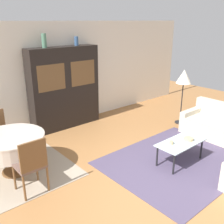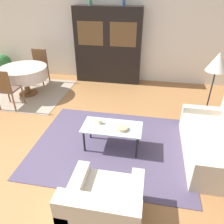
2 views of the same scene
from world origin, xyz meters
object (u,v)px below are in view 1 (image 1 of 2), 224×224
bowl (189,139)px  vase_short (76,41)px  dining_table (12,143)px  couch (221,126)px  dining_chair_near (31,163)px  floor_lamp (184,78)px  cup (171,142)px  coffee_table (181,144)px  vase_tall (44,41)px  display_cabinet (65,88)px

bowl → vase_short: size_ratio=0.84×
dining_table → bowl: 3.39m
dining_table → vase_short: 3.17m
couch → dining_chair_near: dining_chair_near is taller
floor_lamp → vase_short: 2.96m
floor_lamp → cup: (-2.05, -1.22, -0.77)m
coffee_table → cup: 0.25m
bowl → floor_lamp: bearing=39.3°
coffee_table → bowl: 0.21m
couch → cup: 2.01m
dining_table → vase_tall: vase_tall is taller
cup → bowl: 0.43m
floor_lamp → dining_chair_near: bearing=-176.0°
coffee_table → floor_lamp: size_ratio=0.70×
floor_lamp → cup: floor_lamp is taller
couch → coffee_table: (-1.77, -0.07, 0.13)m
bowl → coffee_table: bearing=164.6°
bowl → dining_table: bearing=147.0°
coffee_table → dining_table: size_ratio=0.87×
dining_table → couch: bearing=-21.2°
dining_chair_near → vase_short: vase_short is taller
coffee_table → vase_tall: 3.83m
display_cabinet → bowl: (0.88, -3.19, -0.57)m
dining_chair_near → vase_tall: size_ratio=2.99×
couch → bowl: 1.60m
coffee_table → vase_short: bearing=95.1°
couch → bowl: couch is taller
couch → coffee_table: bearing=92.3°
couch → floor_lamp: (0.05, 1.21, 0.98)m
vase_tall → cup: bearing=-73.0°
display_cabinet → dining_table: display_cabinet is taller
couch → vase_tall: bearing=43.8°
vase_short → dining_table: bearing=-150.3°
bowl → vase_tall: bearing=113.0°
coffee_table → bowl: size_ratio=5.53×
bowl → vase_short: bearing=98.4°
vase_tall → vase_short: size_ratio=1.45×
dining_chair_near → dining_table: bearing=90.0°
dining_table → coffee_table: bearing=-34.0°
vase_tall → vase_short: vase_tall is taller
coffee_table → vase_short: (-0.28, 3.14, 1.81)m
display_cabinet → vase_short: bearing=0.1°
coffee_table → floor_lamp: floor_lamp is taller
cup → vase_short: size_ratio=0.35×
floor_lamp → bowl: bearing=-140.7°
couch → vase_short: vase_short is taller
couch → bowl: (-1.59, -0.12, 0.20)m
dining_chair_near → floor_lamp: 4.54m
coffee_table → display_cabinet: display_cabinet is taller
dining_chair_near → vase_short: bearing=42.5°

